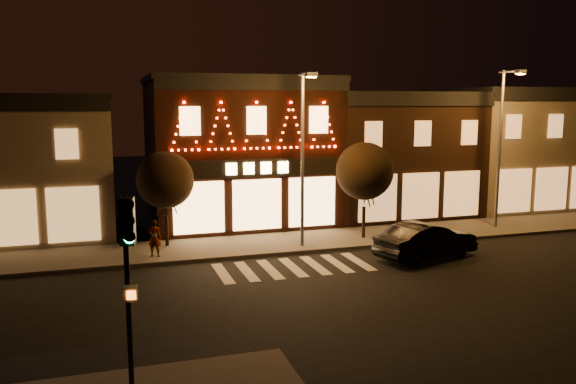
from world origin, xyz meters
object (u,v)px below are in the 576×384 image
traffic_signal_near (128,256)px  streetlamp_mid (304,146)px  dark_sedan (426,240)px  pedestrian (155,238)px

traffic_signal_near → streetlamp_mid: 14.78m
traffic_signal_near → dark_sedan: size_ratio=0.95×
traffic_signal_near → pedestrian: size_ratio=2.80×
dark_sedan → pedestrian: (-11.56, 3.35, 0.18)m
streetlamp_mid → pedestrian: 7.88m
dark_sedan → traffic_signal_near: bearing=109.9°
streetlamp_mid → pedestrian: streetlamp_mid is taller
traffic_signal_near → dark_sedan: 16.11m
dark_sedan → pedestrian: 12.04m
traffic_signal_near → streetlamp_mid: bearing=66.6°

